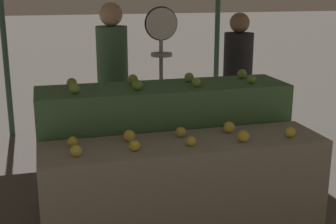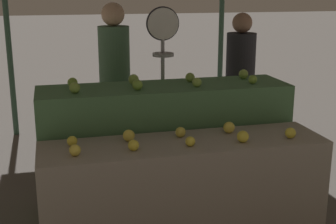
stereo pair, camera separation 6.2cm
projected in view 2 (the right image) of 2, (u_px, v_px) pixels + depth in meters
display_counter_front at (184, 190)px, 3.52m from camera, size 2.10×0.55×0.77m
display_counter_back at (165, 146)px, 4.04m from camera, size 2.10×0.55×1.07m
apple_front_0 at (75, 150)px, 3.12m from camera, size 0.08×0.08×0.08m
apple_front_1 at (133, 145)px, 3.22m from camera, size 0.08×0.08×0.08m
apple_front_2 at (190, 141)px, 3.31m from camera, size 0.07×0.07×0.07m
apple_front_3 at (243, 137)px, 3.39m from camera, size 0.09×0.09×0.09m
apple_front_4 at (290, 133)px, 3.49m from camera, size 0.08×0.08×0.08m
apple_front_5 at (72, 141)px, 3.31m from camera, size 0.07×0.07×0.07m
apple_front_6 at (129, 136)px, 3.41m from camera, size 0.09×0.09×0.09m
apple_front_7 at (181, 132)px, 3.51m from camera, size 0.08×0.08×0.08m
apple_front_8 at (229, 127)px, 3.61m from camera, size 0.09×0.09×0.09m
apple_back_0 at (75, 88)px, 3.62m from camera, size 0.09×0.09×0.09m
apple_back_1 at (137, 85)px, 3.72m from camera, size 0.09×0.09×0.09m
apple_back_2 at (197, 82)px, 3.84m from camera, size 0.08×0.08×0.08m
apple_back_3 at (253, 79)px, 3.97m from camera, size 0.07×0.07×0.07m
apple_back_4 at (73, 83)px, 3.82m from camera, size 0.08×0.08×0.08m
apple_back_5 at (134, 79)px, 3.94m from camera, size 0.09×0.09×0.09m
apple_back_6 at (190, 77)px, 4.04m from camera, size 0.08×0.08×0.08m
apple_back_7 at (244, 74)px, 4.18m from camera, size 0.09×0.09×0.09m
produce_scale at (163, 55)px, 4.38m from camera, size 0.31×0.20×1.69m
person_vendor_at_scale at (115, 75)px, 4.66m from camera, size 0.36×0.36×1.72m
person_customer_left at (240, 76)px, 5.03m from camera, size 0.35×0.35×1.61m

